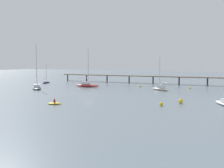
# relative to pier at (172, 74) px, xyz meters

# --- Properties ---
(ground_plane) EXTENTS (400.00, 400.00, 0.00)m
(ground_plane) POSITION_rel_pier_xyz_m (-11.85, -39.89, -3.57)
(ground_plane) COLOR slate
(pier) EXTENTS (69.85, 4.25, 7.58)m
(pier) POSITION_rel_pier_xyz_m (0.00, 0.00, 0.00)
(pier) COLOR brown
(pier) RESTS_ON ground_plane
(sailboat_gray) EXTENTS (7.84, 8.71, 13.37)m
(sailboat_gray) POSITION_rel_pier_xyz_m (-32.27, -34.96, -2.86)
(sailboat_gray) COLOR gray
(sailboat_gray) RESTS_ON ground_plane
(sailboat_navy) EXTENTS (2.91, 6.50, 7.63)m
(sailboat_navy) POSITION_rel_pier_xyz_m (-44.30, -15.83, -3.05)
(sailboat_navy) COLOR navy
(sailboat_navy) RESTS_ON ground_plane
(sailboat_red) EXTENTS (8.26, 2.75, 12.06)m
(sailboat_red) POSITION_rel_pier_xyz_m (-22.13, -22.95, -2.78)
(sailboat_red) COLOR red
(sailboat_red) RESTS_ON ground_plane
(sailboat_cream) EXTENTS (6.42, 5.12, 9.50)m
(sailboat_cream) POSITION_rel_pier_xyz_m (2.06, -23.24, -2.88)
(sailboat_cream) COLOR beige
(sailboat_cream) RESTS_ON ground_plane
(dinghy_yellow) EXTENTS (2.89, 2.04, 1.14)m
(dinghy_yellow) POSITION_rel_pier_xyz_m (-9.09, -57.11, -3.36)
(dinghy_yellow) COLOR yellow
(dinghy_yellow) RESTS_ON ground_plane
(mooring_buoy_far) EXTENTS (0.52, 0.52, 0.52)m
(mooring_buoy_far) POSITION_rel_pier_xyz_m (8.87, -14.69, -3.31)
(mooring_buoy_far) COLOR yellow
(mooring_buoy_far) RESTS_ON ground_plane
(mooring_buoy_inner) EXTENTS (0.89, 0.89, 0.89)m
(mooring_buoy_inner) POSITION_rel_pier_xyz_m (12.08, -46.05, -3.12)
(mooring_buoy_inner) COLOR yellow
(mooring_buoy_inner) RESTS_ON ground_plane
(mooring_buoy_outer) EXTENTS (0.70, 0.70, 0.70)m
(mooring_buoy_outer) POSITION_rel_pier_xyz_m (9.49, -50.49, -3.22)
(mooring_buoy_outer) COLOR yellow
(mooring_buoy_outer) RESTS_ON ground_plane
(mooring_buoy_mid) EXTENTS (0.58, 0.58, 0.58)m
(mooring_buoy_mid) POSITION_rel_pier_xyz_m (-6.29, -16.52, -3.28)
(mooring_buoy_mid) COLOR yellow
(mooring_buoy_mid) RESTS_ON ground_plane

